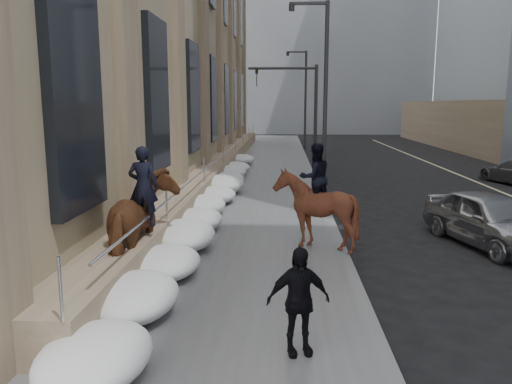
# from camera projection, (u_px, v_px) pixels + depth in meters

# --- Properties ---
(ground) EXTENTS (140.00, 140.00, 0.00)m
(ground) POSITION_uv_depth(u_px,v_px,m) (218.00, 323.00, 8.63)
(ground) COLOR black
(ground) RESTS_ON ground
(sidewalk) EXTENTS (5.00, 80.00, 0.12)m
(sidewalk) POSITION_uv_depth(u_px,v_px,m) (253.00, 205.00, 18.46)
(sidewalk) COLOR #58595B
(sidewalk) RESTS_ON ground
(curb) EXTENTS (0.24, 80.00, 0.12)m
(curb) POSITION_uv_depth(u_px,v_px,m) (324.00, 206.00, 18.31)
(curb) COLOR slate
(curb) RESTS_ON ground
(limestone_building) EXTENTS (6.10, 44.00, 18.00)m
(limestone_building) POSITION_uv_depth(u_px,v_px,m) (167.00, 7.00, 26.99)
(limestone_building) COLOR #877959
(limestone_building) RESTS_ON ground
(bg_building_mid) EXTENTS (30.00, 12.00, 28.00)m
(bg_building_mid) POSITION_uv_depth(u_px,v_px,m) (307.00, 24.00, 64.96)
(bg_building_mid) COLOR slate
(bg_building_mid) RESTS_ON ground
(bg_building_far) EXTENTS (24.00, 12.00, 20.00)m
(bg_building_far) POSITION_uv_depth(u_px,v_px,m) (239.00, 63.00, 78.00)
(bg_building_far) COLOR gray
(bg_building_far) RESTS_ON ground
(streetlight_mid) EXTENTS (1.71, 0.24, 8.00)m
(streetlight_mid) POSITION_uv_depth(u_px,v_px,m) (322.00, 84.00, 21.45)
(streetlight_mid) COLOR #2D2D30
(streetlight_mid) RESTS_ON ground
(streetlight_far) EXTENTS (1.71, 0.24, 8.00)m
(streetlight_far) POSITION_uv_depth(u_px,v_px,m) (304.00, 93.00, 41.11)
(streetlight_far) COLOR #2D2D30
(streetlight_far) RESTS_ON ground
(traffic_signal) EXTENTS (4.10, 0.22, 6.00)m
(traffic_signal) POSITION_uv_depth(u_px,v_px,m) (300.00, 99.00, 29.45)
(traffic_signal) COLOR #2D2D30
(traffic_signal) RESTS_ON ground
(snow_bank) EXTENTS (1.70, 18.10, 0.76)m
(snow_bank) POSITION_uv_depth(u_px,v_px,m) (207.00, 204.00, 16.60)
(snow_bank) COLOR silver
(snow_bank) RESTS_ON sidewalk
(mounted_horse_left) EXTENTS (1.26, 2.64, 2.76)m
(mounted_horse_left) POSITION_uv_depth(u_px,v_px,m) (144.00, 222.00, 10.62)
(mounted_horse_left) COLOR #542F19
(mounted_horse_left) RESTS_ON sidewalk
(mounted_horse_right) EXTENTS (2.19, 2.30, 2.66)m
(mounted_horse_right) POSITION_uv_depth(u_px,v_px,m) (315.00, 205.00, 12.59)
(mounted_horse_right) COLOR #482114
(mounted_horse_right) RESTS_ON sidewalk
(pedestrian) EXTENTS (1.02, 0.62, 1.62)m
(pedestrian) POSITION_uv_depth(u_px,v_px,m) (298.00, 301.00, 7.24)
(pedestrian) COLOR black
(pedestrian) RESTS_ON sidewalk
(car_silver) EXTENTS (2.79, 4.59, 1.46)m
(car_silver) POSITION_uv_depth(u_px,v_px,m) (489.00, 219.00, 13.24)
(car_silver) COLOR #919398
(car_silver) RESTS_ON ground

